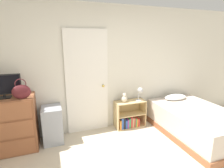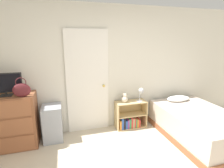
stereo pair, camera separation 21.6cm
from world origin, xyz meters
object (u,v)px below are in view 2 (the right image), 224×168
(storage_bin, at_px, (53,123))
(bookshelf, at_px, (129,118))
(dresser, at_px, (10,122))
(teddy_bear, at_px, (125,98))
(tv, at_px, (5,84))
(bed, at_px, (198,124))
(desk_lamp, at_px, (141,92))
(handbag, at_px, (22,90))

(storage_bin, distance_m, bookshelf, 1.59)
(dresser, distance_m, teddy_bear, 2.18)
(storage_bin, height_order, bookshelf, storage_bin)
(tv, bearing_deg, dresser, 132.74)
(dresser, distance_m, tv, 0.68)
(tv, relative_size, bed, 0.29)
(dresser, relative_size, bookshelf, 1.44)
(tv, xyz_separation_m, bed, (3.40, -0.63, -0.89))
(dresser, bearing_deg, tv, -47.26)
(dresser, distance_m, bed, 3.49)
(storage_bin, relative_size, bookshelf, 1.03)
(dresser, bearing_deg, bookshelf, 2.36)
(desk_lamp, bearing_deg, dresser, -178.75)
(tv, height_order, bookshelf, tv)
(storage_bin, bearing_deg, bookshelf, 1.94)
(handbag, height_order, teddy_bear, handbag)
(storage_bin, bearing_deg, teddy_bear, 2.30)
(tv, distance_m, bed, 3.58)
(storage_bin, bearing_deg, tv, -175.05)
(desk_lamp, bearing_deg, teddy_bear, 172.79)
(bookshelf, bearing_deg, bed, -33.40)
(bed, bearing_deg, tv, 169.46)
(handbag, bearing_deg, teddy_bear, 7.96)
(dresser, height_order, storage_bin, dresser)
(dresser, xyz_separation_m, storage_bin, (0.70, 0.04, -0.14))
(teddy_bear, bearing_deg, storage_bin, -177.70)
(storage_bin, xyz_separation_m, desk_lamp, (1.82, 0.01, 0.46))
(dresser, relative_size, handbag, 2.93)
(tv, bearing_deg, teddy_bear, 3.14)
(handbag, bearing_deg, tv, 152.11)
(desk_lamp, bearing_deg, bed, -38.16)
(bed, bearing_deg, storage_bin, 165.71)
(dresser, height_order, bookshelf, dresser)
(handbag, height_order, bed, handbag)
(tv, relative_size, bookshelf, 0.80)
(bed, bearing_deg, handbag, 171.13)
(handbag, relative_size, storage_bin, 0.48)
(tv, xyz_separation_m, bookshelf, (2.27, 0.11, -0.94))
(handbag, distance_m, storage_bin, 0.87)
(bed, bearing_deg, dresser, 169.21)
(storage_bin, bearing_deg, bed, -14.29)
(dresser, height_order, handbag, handbag)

